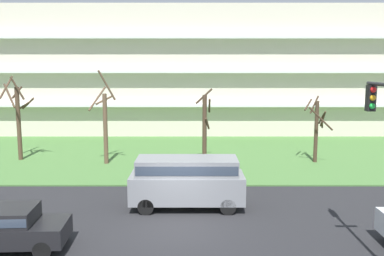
% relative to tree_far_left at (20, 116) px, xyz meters
% --- Properties ---
extents(ground, '(160.00, 160.00, 0.00)m').
position_rel_tree_far_left_xyz_m(ground, '(11.41, -12.36, -3.12)').
color(ground, '#232326').
extents(grass_lawn_strip, '(80.00, 16.00, 0.08)m').
position_rel_tree_far_left_xyz_m(grass_lawn_strip, '(11.41, 1.64, -3.08)').
color(grass_lawn_strip, '#477238').
rests_on(grass_lawn_strip, ground).
extents(apartment_building, '(43.89, 14.74, 12.10)m').
position_rel_tree_far_left_xyz_m(apartment_building, '(11.41, 16.54, 2.93)').
color(apartment_building, beige).
rests_on(apartment_building, ground).
extents(tree_far_left, '(2.12, 2.01, 5.86)m').
position_rel_tree_far_left_xyz_m(tree_far_left, '(0.00, 0.00, 0.00)').
color(tree_far_left, '#4C3828').
rests_on(tree_far_left, ground).
extents(tree_left, '(1.90, 1.90, 6.29)m').
position_rel_tree_far_left_xyz_m(tree_left, '(6.21, -1.16, -0.30)').
color(tree_left, brown).
rests_on(tree_left, ground).
extents(tree_center, '(1.16, 1.00, 5.08)m').
position_rel_tree_far_left_xyz_m(tree_center, '(12.82, -1.29, -0.58)').
color(tree_center, '#423023').
rests_on(tree_center, ground).
extents(tree_right, '(1.79, 1.80, 4.56)m').
position_rel_tree_far_left_xyz_m(tree_right, '(20.35, -0.80, -0.66)').
color(tree_right, '#423023').
rests_on(tree_right, ground).
extents(van_gray_near_left, '(5.20, 2.01, 2.36)m').
position_rel_tree_far_left_xyz_m(van_gray_near_left, '(11.75, -9.86, -1.73)').
color(van_gray_near_left, slate).
rests_on(van_gray_near_left, ground).
extents(sedan_black_center_left, '(4.49, 2.04, 1.57)m').
position_rel_tree_far_left_xyz_m(sedan_black_center_left, '(5.30, -14.36, -2.25)').
color(sedan_black_center_left, black).
rests_on(sedan_black_center_left, ground).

